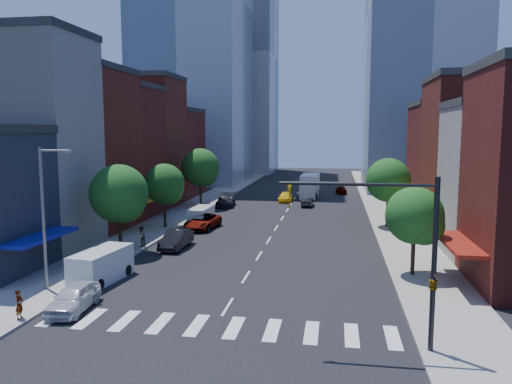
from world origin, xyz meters
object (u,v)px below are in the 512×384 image
parked_car_front (73,298)px  pedestrian_near (19,304)px  taxi (286,197)px  traffic_car_oncoming (307,202)px  pedestrian_far (141,237)px  cargo_van_near (100,266)px  parked_car_second (176,239)px  traffic_car_far (341,190)px  box_truck (310,186)px  parked_car_third (203,222)px  cargo_van_far (201,216)px  parked_car_rear (226,200)px

parked_car_front → pedestrian_near: bearing=-139.6°
taxi → traffic_car_oncoming: (3.38, -4.21, -0.04)m
pedestrian_near → pedestrian_far: pedestrian_far is taller
parked_car_front → cargo_van_near: (-1.03, 5.38, 0.32)m
parked_car_second → cargo_van_near: cargo_van_near is taller
cargo_van_near → pedestrian_near: 7.40m
parked_car_front → pedestrian_far: bearing=94.0°
parked_car_second → traffic_car_far: size_ratio=1.30×
traffic_car_far → box_truck: box_truck is taller
parked_car_third → cargo_van_far: 2.21m
traffic_car_oncoming → box_truck: bearing=-86.0°
traffic_car_oncoming → traffic_car_far: (4.67, 14.59, 0.00)m
parked_car_front → cargo_van_near: 5.49m
parked_car_third → cargo_van_far: bearing=117.0°
cargo_van_near → traffic_car_oncoming: cargo_van_near is taller
cargo_van_near → cargo_van_far: bearing=93.1°
cargo_van_near → parked_car_third: bearing=90.3°
parked_car_third → pedestrian_near: (-3.00, -26.17, 0.17)m
parked_car_third → parked_car_rear: 15.78m
traffic_car_far → cargo_van_near: bearing=65.4°
parked_car_front → traffic_car_far: size_ratio=1.19×
parked_car_front → box_truck: bearing=74.7°
parked_car_front → traffic_car_far: parked_car_front is taller
cargo_van_far → traffic_car_oncoming: 18.68m
parked_car_rear → cargo_van_near: bearing=-97.3°
cargo_van_far → pedestrian_far: size_ratio=2.61×
parked_car_third → traffic_car_oncoming: parked_car_third is taller
box_truck → parked_car_front: bearing=-100.0°
parked_car_second → box_truck: size_ratio=0.57×
box_truck → pedestrian_far: size_ratio=4.82×
parked_car_third → pedestrian_far: (-3.00, -9.21, 0.26)m
parked_car_rear → pedestrian_far: 25.04m
parked_car_front → cargo_van_near: bearing=97.2°
parked_car_third → parked_car_rear: parked_car_rear is taller
box_truck → parked_car_third: bearing=-107.7°
box_truck → traffic_car_far: bearing=44.5°
parked_car_second → cargo_van_far: 10.81m
traffic_car_far → pedestrian_near: size_ratio=2.36×
taxi → traffic_car_far: bearing=50.8°
taxi → parked_car_third: bearing=-108.2°
parked_car_second → pedestrian_near: (-3.00, -17.45, 0.14)m
traffic_car_oncoming → traffic_car_far: 15.32m
parked_car_front → traffic_car_oncoming: 43.02m
parked_car_third → box_truck: 29.11m
parked_car_front → parked_car_second: 15.53m
traffic_car_oncoming → parked_car_front: bearing=78.0°
pedestrian_far → cargo_van_far: bearing=-176.4°
taxi → pedestrian_far: size_ratio=2.65×
parked_car_second → taxi: (6.50, 30.34, -0.12)m
parked_car_front → pedestrian_far: 15.14m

